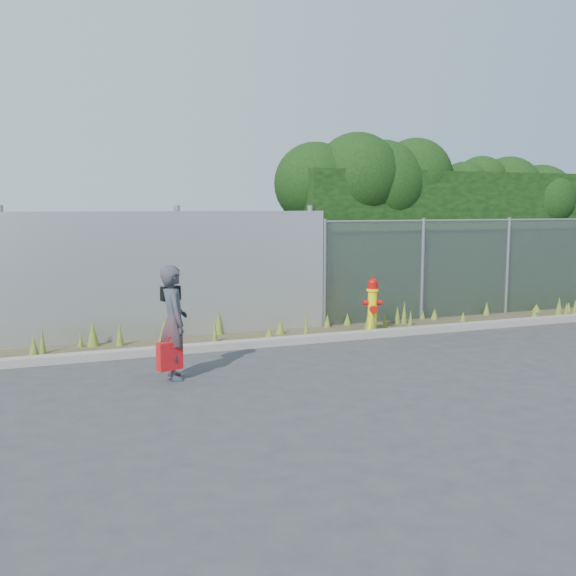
{
  "coord_description": "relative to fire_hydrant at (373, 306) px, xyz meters",
  "views": [
    {
      "loc": [
        -3.89,
        -7.98,
        2.28
      ],
      "look_at": [
        -0.3,
        1.4,
        1.0
      ],
      "focal_mm": 40.0,
      "sensor_mm": 36.0,
      "label": 1
    }
  ],
  "objects": [
    {
      "name": "woman",
      "position": [
        -3.94,
        -1.78,
        0.26
      ],
      "size": [
        0.37,
        0.56,
        1.52
      ],
      "primitive_type": "imported",
      "rotation": [
        0.0,
        0.0,
        1.59
      ],
      "color": "#105765",
      "rests_on": "ground"
    },
    {
      "name": "red_tote_bag",
      "position": [
        -4.03,
        -1.95,
        -0.15
      ],
      "size": [
        0.33,
        0.12,
        0.44
      ],
      "rotation": [
        0.0,
        0.0,
        0.34
      ],
      "color": "#A4091E"
    },
    {
      "name": "chainlink_fence",
      "position": [
        2.63,
        0.87,
        0.53
      ],
      "size": [
        6.5,
        0.07,
        2.05
      ],
      "color": "gray",
      "rests_on": "ground"
    },
    {
      "name": "corrugated_fence",
      "position": [
        -4.86,
        0.87,
        0.6
      ],
      "size": [
        8.5,
        0.21,
        2.3
      ],
      "color": "#A2A3A8",
      "rests_on": "ground"
    },
    {
      "name": "curb",
      "position": [
        -1.61,
        -0.33,
        -0.44
      ],
      "size": [
        16.0,
        0.22,
        0.12
      ],
      "primitive_type": "cube",
      "color": "gray",
      "rests_on": "ground"
    },
    {
      "name": "black_shoulder_bag",
      "position": [
        -3.94,
        -1.62,
        0.63
      ],
      "size": [
        0.26,
        0.11,
        0.19
      ],
      "rotation": [
        0.0,
        0.0,
        0.31
      ],
      "color": "black"
    },
    {
      "name": "weed_strip",
      "position": [
        -1.62,
        0.33,
        -0.38
      ],
      "size": [
        16.0,
        1.26,
        0.55
      ],
      "color": "#453C27",
      "rests_on": "ground"
    },
    {
      "name": "hedge",
      "position": [
        2.51,
        1.85,
        1.59
      ],
      "size": [
        7.7,
        2.0,
        3.77
      ],
      "color": "black",
      "rests_on": "ground"
    },
    {
      "name": "fire_hydrant",
      "position": [
        0.0,
        0.0,
        0.0
      ],
      "size": [
        0.34,
        0.31,
        1.03
      ],
      "rotation": [
        0.0,
        0.0,
        -0.31
      ],
      "color": "yellow",
      "rests_on": "ground"
    },
    {
      "name": "ground",
      "position": [
        -1.61,
        -2.13,
        -0.5
      ],
      "size": [
        80.0,
        80.0,
        0.0
      ],
      "primitive_type": "plane",
      "color": "#353437",
      "rests_on": "ground"
    }
  ]
}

